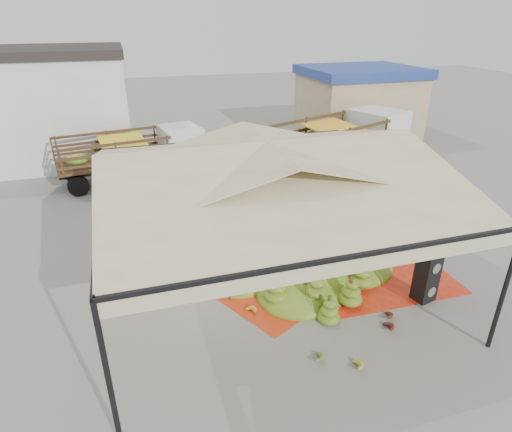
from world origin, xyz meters
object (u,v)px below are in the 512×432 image
object	(u,v)px
banana_heap	(301,252)
vendor	(259,211)
truck_right	(344,138)
truck_left	(137,150)
speaker_stack	(427,276)

from	to	relation	value
banana_heap	vendor	xyz separation A→B (m)	(-0.34, 2.85, 0.11)
vendor	truck_right	size ratio (longest dim) A/B	0.19
vendor	truck_left	distance (m)	7.53
speaker_stack	banana_heap	bearing A→B (deg)	127.34
truck_left	speaker_stack	bearing A→B (deg)	-70.44
banana_heap	vendor	size ratio (longest dim) A/B	3.98
speaker_stack	vendor	bearing A→B (deg)	107.67
banana_heap	truck_left	bearing A→B (deg)	112.83
speaker_stack	truck_right	xyz separation A→B (m)	(2.74, 9.85, 0.88)
banana_heap	vendor	world-z (taller)	vendor
vendor	truck_left	xyz separation A→B (m)	(-3.63, 6.57, 0.57)
banana_heap	speaker_stack	world-z (taller)	speaker_stack
speaker_stack	truck_left	bearing A→B (deg)	106.93
banana_heap	truck_right	distance (m)	9.38
banana_heap	vendor	distance (m)	2.87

